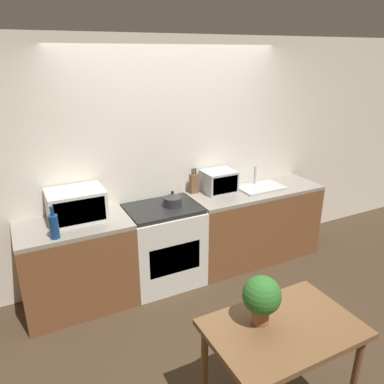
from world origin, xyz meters
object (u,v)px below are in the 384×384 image
at_px(stove_range, 164,245).
at_px(dining_table, 282,339).
at_px(microwave, 76,205).
at_px(bottle, 54,226).
at_px(toaster_oven, 219,181).
at_px(kettle, 173,200).

relative_size(stove_range, dining_table, 0.92).
xyz_separation_m(microwave, bottle, (-0.25, -0.31, -0.03)).
relative_size(toaster_oven, dining_table, 0.37).
distance_m(stove_range, bottle, 1.26).
xyz_separation_m(kettle, bottle, (-1.21, -0.20, 0.05)).
distance_m(stove_range, toaster_oven, 0.97).
height_order(stove_range, bottle, bottle).
height_order(stove_range, dining_table, stove_range).
bearing_deg(microwave, kettle, -6.70).
height_order(bottle, dining_table, bottle).
relative_size(kettle, bottle, 0.64).
relative_size(microwave, bottle, 1.77).
bearing_deg(stove_range, bottle, -168.78).
bearing_deg(microwave, bottle, -129.01).
xyz_separation_m(kettle, dining_table, (-0.07, -1.88, -0.30)).
xyz_separation_m(microwave, dining_table, (0.89, -1.99, -0.38)).
bearing_deg(bottle, dining_table, -55.72).
bearing_deg(bottle, kettle, 9.34).
distance_m(toaster_oven, dining_table, 2.19).
relative_size(bottle, toaster_oven, 0.82).
bearing_deg(stove_range, dining_table, -88.77).
height_order(stove_range, kettle, kettle).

